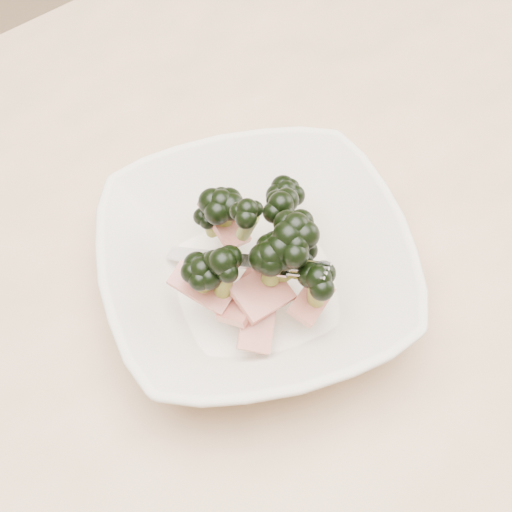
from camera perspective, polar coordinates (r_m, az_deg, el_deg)
name	(u,v)px	position (r m, az deg, el deg)	size (l,w,h in m)	color
dining_table	(158,355)	(0.72, -7.82, -7.86)	(1.20, 0.80, 0.75)	tan
broccoli_dish	(257,265)	(0.60, 0.06, -0.69)	(0.34, 0.34, 0.12)	beige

